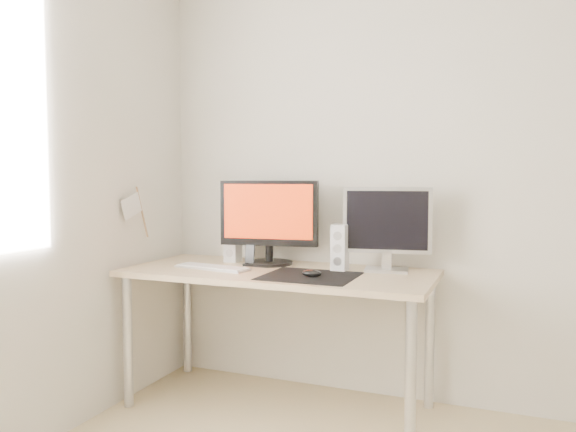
% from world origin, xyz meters
% --- Properties ---
extents(wall_back, '(3.50, 0.00, 3.50)m').
position_xyz_m(wall_back, '(0.00, 1.75, 1.25)').
color(wall_back, white).
rests_on(wall_back, ground).
extents(mousepad, '(0.45, 0.40, 0.00)m').
position_xyz_m(mousepad, '(-0.72, 1.28, 0.73)').
color(mousepad, black).
rests_on(mousepad, desk).
extents(mouse, '(0.10, 0.06, 0.04)m').
position_xyz_m(mouse, '(-0.70, 1.25, 0.75)').
color(mouse, black).
rests_on(mouse, mousepad).
extents(desk, '(1.60, 0.70, 0.73)m').
position_xyz_m(desk, '(-0.93, 1.38, 0.65)').
color(desk, '#D1B587').
rests_on(desk, ground).
extents(main_monitor, '(0.55, 0.30, 0.47)m').
position_xyz_m(main_monitor, '(-1.05, 1.54, 0.98)').
color(main_monitor, black).
rests_on(main_monitor, desk).
extents(second_monitor, '(0.45, 0.19, 0.43)m').
position_xyz_m(second_monitor, '(-0.40, 1.56, 0.97)').
color(second_monitor, silver).
rests_on(second_monitor, desk).
extents(speaker_left, '(0.08, 0.09, 0.24)m').
position_xyz_m(speaker_left, '(-1.29, 1.56, 0.85)').
color(speaker_left, white).
rests_on(speaker_left, desk).
extents(speaker_right, '(0.08, 0.09, 0.24)m').
position_xyz_m(speaker_right, '(-0.63, 1.49, 0.85)').
color(speaker_right, white).
rests_on(speaker_right, desk).
extents(keyboard, '(0.43, 0.18, 0.02)m').
position_xyz_m(keyboard, '(-1.27, 1.29, 0.74)').
color(keyboard, silver).
rests_on(keyboard, desk).
extents(phone_dock, '(0.06, 0.06, 0.12)m').
position_xyz_m(phone_dock, '(-1.13, 1.46, 0.77)').
color(phone_dock, black).
rests_on(phone_dock, desk).
extents(pennant, '(0.01, 0.23, 0.29)m').
position_xyz_m(pennant, '(-1.72, 1.24, 1.05)').
color(pennant, '#A57F54').
rests_on(pennant, wall_left).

